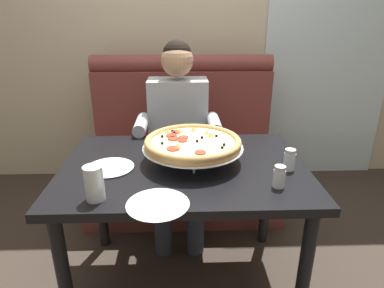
{
  "coord_description": "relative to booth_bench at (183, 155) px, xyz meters",
  "views": [
    {
      "loc": [
        -0.01,
        -1.48,
        1.44
      ],
      "look_at": [
        0.04,
        0.03,
        0.83
      ],
      "focal_mm": 31.04,
      "sensor_mm": 36.0,
      "label": 1
    }
  ],
  "objects": [
    {
      "name": "ground_plane",
      "position": [
        0.0,
        -0.89,
        -0.4
      ],
      "size": [
        16.0,
        16.0,
        0.0
      ],
      "primitive_type": "plane",
      "color": "#382D26"
    },
    {
      "name": "back_wall_with_window",
      "position": [
        0.0,
        0.57,
        1.0
      ],
      "size": [
        6.0,
        0.12,
        2.8
      ],
      "primitive_type": "cube",
      "color": "beige",
      "rests_on": "ground_plane"
    },
    {
      "name": "window_panel",
      "position": [
        1.26,
        0.5,
        1.0
      ],
      "size": [
        1.1,
        0.02,
        2.8
      ],
      "primitive_type": "cube",
      "color": "white",
      "rests_on": "ground_plane"
    },
    {
      "name": "booth_bench",
      "position": [
        0.0,
        0.0,
        0.0
      ],
      "size": [
        1.41,
        0.78,
        1.13
      ],
      "color": "brown",
      "rests_on": "ground_plane"
    },
    {
      "name": "dining_table",
      "position": [
        0.0,
        -0.89,
        0.25
      ],
      "size": [
        1.19,
        0.84,
        0.74
      ],
      "color": "black",
      "rests_on": "ground_plane"
    },
    {
      "name": "diner_main",
      "position": [
        -0.03,
        -0.27,
        0.31
      ],
      "size": [
        0.54,
        0.64,
        1.27
      ],
      "color": "#2D3342",
      "rests_on": "ground_plane"
    },
    {
      "name": "pizza",
      "position": [
        0.04,
        -0.85,
        0.44
      ],
      "size": [
        0.5,
        0.5,
        0.13
      ],
      "color": "silver",
      "rests_on": "dining_table"
    },
    {
      "name": "shaker_oregano",
      "position": [
        0.4,
        -1.12,
        0.38
      ],
      "size": [
        0.05,
        0.05,
        0.1
      ],
      "color": "white",
      "rests_on": "dining_table"
    },
    {
      "name": "shaker_parmesan",
      "position": [
        0.5,
        -0.96,
        0.38
      ],
      "size": [
        0.05,
        0.05,
        0.1
      ],
      "color": "white",
      "rests_on": "dining_table"
    },
    {
      "name": "plate_near_left",
      "position": [
        -0.36,
        -0.92,
        0.35
      ],
      "size": [
        0.23,
        0.23,
        0.02
      ],
      "color": "white",
      "rests_on": "dining_table"
    },
    {
      "name": "plate_near_right",
      "position": [
        -0.11,
        -1.25,
        0.35
      ],
      "size": [
        0.25,
        0.25,
        0.02
      ],
      "color": "white",
      "rests_on": "dining_table"
    },
    {
      "name": "drinking_glass",
      "position": [
        -0.36,
        -1.2,
        0.41
      ],
      "size": [
        0.08,
        0.08,
        0.14
      ],
      "color": "silver",
      "rests_on": "dining_table"
    },
    {
      "name": "patio_chair",
      "position": [
        1.18,
        1.22,
        0.13
      ],
      "size": [
        0.4,
        0.4,
        0.86
      ],
      "color": "black",
      "rests_on": "ground_plane"
    }
  ]
}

